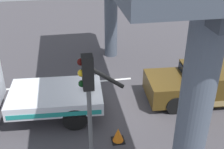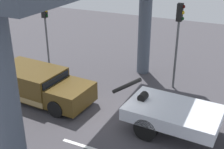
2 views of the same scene
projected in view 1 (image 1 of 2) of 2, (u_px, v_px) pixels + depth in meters
name	position (u px, v px, depth m)	size (l,w,h in m)	color
ground_plane	(115.00, 108.00, 13.02)	(60.00, 40.00, 0.10)	#423F44
lane_stripe_west	(213.00, 71.00, 16.01)	(2.60, 0.16, 0.01)	silver
lane_stripe_mid	(107.00, 81.00, 15.10)	(2.60, 0.16, 0.01)	silver
tow_truck_white	(8.00, 93.00, 11.78)	(7.31, 2.74, 2.46)	silver
towed_van_green	(209.00, 84.00, 13.28)	(5.32, 2.49, 1.58)	#4C3814
traffic_light_far	(88.00, 101.00, 7.43)	(0.39, 0.32, 4.66)	#515456
traffic_cone_orange	(118.00, 135.00, 10.92)	(0.49, 0.49, 0.58)	orange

